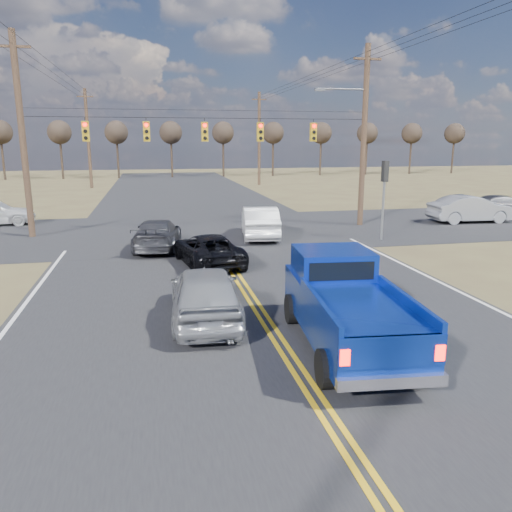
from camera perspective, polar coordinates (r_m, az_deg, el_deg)
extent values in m
plane|color=brown|center=(10.68, 5.46, -13.96)|extent=(160.00, 160.00, 0.00)
cube|color=#28282B|center=(19.88, -3.08, -1.06)|extent=(14.00, 120.00, 0.02)
cube|color=#28282B|center=(27.65, -5.63, 2.90)|extent=(120.00, 12.00, 0.02)
cylinder|color=#473323|center=(27.74, -25.14, 12.18)|extent=(0.32, 0.32, 10.00)
cube|color=#473323|center=(28.08, -26.01, 20.74)|extent=(1.60, 0.12, 0.12)
cylinder|color=#473323|center=(29.57, 12.22, 13.07)|extent=(0.32, 0.32, 10.00)
cube|color=#473323|center=(29.89, 12.63, 21.13)|extent=(1.60, 0.12, 0.12)
cylinder|color=black|center=(27.25, -5.92, 15.42)|extent=(18.00, 0.02, 0.02)
cylinder|color=black|center=(27.27, -5.94, 16.26)|extent=(18.00, 0.02, 0.02)
cube|color=#B28C14|center=(27.25, -18.89, 13.33)|extent=(0.34, 0.24, 1.00)
cylinder|color=#FF0C05|center=(27.11, -18.98, 14.03)|extent=(0.20, 0.06, 0.20)
cylinder|color=black|center=(27.11, -18.92, 13.34)|extent=(0.20, 0.06, 0.20)
cylinder|color=black|center=(27.10, -18.87, 12.64)|extent=(0.20, 0.06, 0.20)
cube|color=black|center=(27.09, -19.00, 14.26)|extent=(0.24, 0.14, 0.03)
cube|color=#B28C14|center=(27.07, -12.40, 13.72)|extent=(0.34, 0.24, 1.00)
cylinder|color=#FF0C05|center=(26.94, -12.44, 14.43)|extent=(0.20, 0.06, 0.20)
cylinder|color=black|center=(26.93, -12.40, 13.73)|extent=(0.20, 0.06, 0.20)
cylinder|color=black|center=(26.93, -12.37, 13.03)|extent=(0.20, 0.06, 0.20)
cube|color=black|center=(26.91, -12.45, 14.67)|extent=(0.24, 0.14, 0.03)
cube|color=#B28C14|center=(27.23, -5.89, 13.94)|extent=(0.34, 0.24, 1.00)
cylinder|color=#FF0C05|center=(27.09, -5.87, 14.65)|extent=(0.20, 0.06, 0.20)
cylinder|color=black|center=(27.09, -5.86, 13.95)|extent=(0.20, 0.06, 0.20)
cylinder|color=black|center=(27.08, -5.84, 13.25)|extent=(0.20, 0.06, 0.20)
cube|color=black|center=(27.07, -5.87, 14.88)|extent=(0.24, 0.14, 0.03)
cube|color=#B28C14|center=(27.71, 0.48, 13.99)|extent=(0.34, 0.24, 1.00)
cylinder|color=#FF0C05|center=(27.58, 0.55, 14.68)|extent=(0.20, 0.06, 0.20)
cylinder|color=black|center=(27.57, 0.54, 14.00)|extent=(0.20, 0.06, 0.20)
cylinder|color=black|center=(27.57, 0.54, 13.31)|extent=(0.20, 0.06, 0.20)
cube|color=black|center=(27.55, 0.56, 14.91)|extent=(0.24, 0.14, 0.03)
cube|color=#B28C14|center=(28.50, 6.56, 13.88)|extent=(0.34, 0.24, 1.00)
cylinder|color=#FF0C05|center=(28.37, 6.67, 14.55)|extent=(0.20, 0.06, 0.20)
cylinder|color=black|center=(28.37, 6.65, 13.89)|extent=(0.20, 0.06, 0.20)
cylinder|color=black|center=(28.36, 6.63, 13.22)|extent=(0.20, 0.06, 0.20)
cube|color=black|center=(28.35, 6.70, 14.78)|extent=(0.24, 0.14, 0.03)
cylinder|color=slate|center=(25.36, 14.30, 5.30)|extent=(0.12, 0.12, 3.20)
cube|color=black|center=(25.19, 14.53, 9.36)|extent=(0.24, 0.34, 1.00)
cylinder|color=slate|center=(29.17, 9.83, 18.29)|extent=(2.80, 0.10, 0.10)
cube|color=slate|center=(28.72, 7.28, 18.36)|extent=(0.55, 0.22, 0.14)
cylinder|color=#473323|center=(55.40, -18.62, 12.54)|extent=(0.32, 0.32, 10.00)
cube|color=#473323|center=(55.57, -18.95, 16.87)|extent=(1.60, 0.12, 0.12)
cylinder|color=#473323|center=(56.34, 0.36, 13.20)|extent=(0.32, 0.32, 10.00)
cube|color=#473323|center=(56.51, 0.37, 17.46)|extent=(1.60, 0.12, 0.12)
cylinder|color=black|center=(27.14, -26.56, 21.22)|extent=(0.02, 58.00, 0.02)
cylinder|color=black|center=(26.99, -25.02, 21.41)|extent=(0.02, 58.00, 0.02)
cylinder|color=black|center=(28.72, 12.15, 21.70)|extent=(0.02, 58.00, 0.02)
cylinder|color=black|center=(29.00, 13.51, 21.55)|extent=(0.02, 58.00, 0.02)
cylinder|color=black|center=(29.30, 14.84, 21.39)|extent=(0.02, 58.00, 0.02)
cylinder|color=#33261C|center=(71.43, -26.96, 9.98)|extent=(0.28, 0.28, 5.50)
sphere|color=#2D231C|center=(71.40, -27.22, 12.49)|extent=(3.00, 3.00, 3.00)
cylinder|color=#33261C|center=(69.98, -21.34, 10.45)|extent=(0.28, 0.28, 5.50)
sphere|color=#2D231C|center=(69.96, -21.55, 13.03)|extent=(3.00, 3.00, 3.00)
cylinder|color=#33261C|center=(69.22, -15.52, 10.84)|extent=(0.28, 0.28, 5.50)
sphere|color=#2D231C|center=(69.20, -15.68, 13.45)|extent=(3.00, 3.00, 3.00)
cylinder|color=#33261C|center=(69.16, -9.62, 11.13)|extent=(0.28, 0.28, 5.50)
sphere|color=#2D231C|center=(69.14, -9.72, 13.74)|extent=(3.00, 3.00, 3.00)
cylinder|color=#33261C|center=(69.80, -3.76, 11.29)|extent=(0.28, 0.28, 5.50)
sphere|color=#2D231C|center=(69.78, -3.80, 13.88)|extent=(3.00, 3.00, 3.00)
cylinder|color=#33261C|center=(71.14, 1.94, 11.35)|extent=(0.28, 0.28, 5.50)
sphere|color=#2D231C|center=(71.11, 1.96, 13.88)|extent=(3.00, 3.00, 3.00)
cylinder|color=#33261C|center=(73.12, 7.38, 11.29)|extent=(0.28, 0.28, 5.50)
sphere|color=#2D231C|center=(73.10, 7.46, 13.76)|extent=(3.00, 3.00, 3.00)
cylinder|color=#33261C|center=(75.70, 12.49, 11.15)|extent=(0.28, 0.28, 5.50)
sphere|color=#2D231C|center=(75.67, 12.61, 13.54)|extent=(3.00, 3.00, 3.00)
cylinder|color=#33261C|center=(78.81, 17.23, 10.95)|extent=(0.28, 0.28, 5.50)
sphere|color=#2D231C|center=(78.79, 17.38, 13.23)|extent=(3.00, 3.00, 3.00)
cylinder|color=#33261C|center=(82.41, 21.57, 10.69)|extent=(0.28, 0.28, 5.50)
sphere|color=#2D231C|center=(82.39, 21.75, 12.88)|extent=(3.00, 3.00, 3.00)
cylinder|color=black|center=(10.28, 8.07, -12.63)|extent=(0.40, 0.84, 0.81)
cylinder|color=black|center=(10.90, 18.12, -11.63)|extent=(0.40, 0.84, 0.81)
cylinder|color=black|center=(13.58, 4.20, -6.05)|extent=(0.40, 0.84, 0.81)
cylinder|color=black|center=(14.05, 11.98, -5.64)|extent=(0.40, 0.84, 0.81)
cube|color=#0E2D98|center=(11.96, 10.44, -6.34)|extent=(2.52, 5.64, 1.01)
cube|color=#0E2D98|center=(13.08, 8.73, -0.79)|extent=(2.03, 1.89, 0.73)
cube|color=black|center=(12.30, 9.76, -1.72)|extent=(1.62, 0.21, 0.46)
cube|color=#0E2D98|center=(10.55, 7.23, -5.39)|extent=(0.41, 3.34, 0.20)
cube|color=#0E2D98|center=(11.15, 16.92, -4.84)|extent=(0.41, 3.34, 0.20)
cube|color=#0E2D98|center=(9.51, 15.31, -10.49)|extent=(2.03, 0.27, 0.61)
cube|color=silver|center=(9.68, 15.26, -13.69)|extent=(2.09, 0.37, 0.22)
cube|color=#FF0C05|center=(9.21, 10.12, -11.35)|extent=(0.19, 0.08, 0.30)
cube|color=#FF0C05|center=(9.85, 20.28, -10.33)|extent=(0.19, 0.08, 0.30)
imported|color=gray|center=(13.70, -5.83, -4.25)|extent=(2.08, 4.68, 1.56)
imported|color=black|center=(19.89, -5.49, 0.75)|extent=(2.73, 4.76, 1.25)
imported|color=white|center=(25.46, 0.43, 3.92)|extent=(2.36, 5.06, 1.60)
imported|color=#38383E|center=(23.18, -11.21, 2.46)|extent=(2.53, 4.91, 1.36)
imported|color=gray|center=(32.86, 23.32, 4.95)|extent=(1.91, 5.02, 1.63)
imported|color=#39393F|center=(37.35, 26.35, 5.25)|extent=(2.00, 4.55, 1.30)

